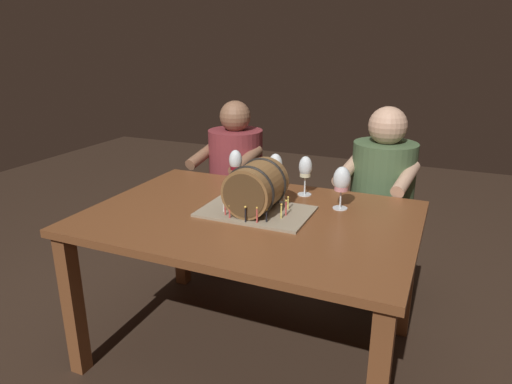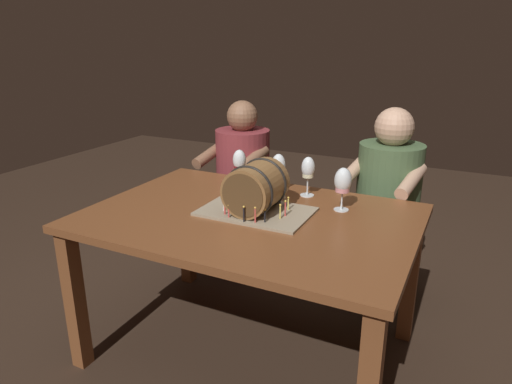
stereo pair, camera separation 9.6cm
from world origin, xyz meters
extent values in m
plane|color=#332319|center=(0.00, 0.00, 0.00)|extent=(8.00, 8.00, 0.00)
cube|color=brown|center=(0.00, 0.00, 0.71)|extent=(1.47, 1.02, 0.03)
cube|color=brown|center=(-0.67, -0.45, 0.35)|extent=(0.07, 0.07, 0.69)
cube|color=brown|center=(-0.67, 0.45, 0.35)|extent=(0.07, 0.07, 0.69)
cube|color=brown|center=(0.67, 0.45, 0.35)|extent=(0.07, 0.07, 0.69)
cube|color=gray|center=(0.02, 0.03, 0.73)|extent=(0.50, 0.33, 0.01)
cylinder|color=brown|center=(0.02, 0.03, 0.85)|extent=(0.22, 0.26, 0.22)
cylinder|color=#4F371E|center=(0.02, -0.10, 0.85)|extent=(0.19, 0.00, 0.19)
cylinder|color=#4F371E|center=(0.02, 0.17, 0.85)|extent=(0.19, 0.00, 0.19)
torus|color=black|center=(0.02, -0.04, 0.85)|extent=(0.24, 0.01, 0.24)
torus|color=black|center=(0.02, 0.11, 0.85)|extent=(0.24, 0.01, 0.24)
cylinder|color=#D64C47|center=(0.16, 0.03, 0.77)|extent=(0.01, 0.01, 0.06)
sphere|color=#F9C64C|center=(0.16, 0.03, 0.81)|extent=(0.01, 0.01, 0.01)
cylinder|color=#EAD666|center=(0.15, 0.10, 0.77)|extent=(0.01, 0.01, 0.05)
sphere|color=#F9C64C|center=(0.15, 0.10, 0.80)|extent=(0.01, 0.01, 0.01)
cylinder|color=silver|center=(0.11, 0.15, 0.77)|extent=(0.01, 0.01, 0.05)
sphere|color=#F9C64C|center=(0.11, 0.15, 0.80)|extent=(0.01, 0.01, 0.01)
cylinder|color=black|center=(0.08, 0.17, 0.77)|extent=(0.01, 0.01, 0.06)
sphere|color=#F9C64C|center=(0.08, 0.17, 0.81)|extent=(0.01, 0.01, 0.01)
cylinder|color=#D64C47|center=(0.00, 0.18, 0.77)|extent=(0.01, 0.01, 0.05)
sphere|color=#F9C64C|center=(0.00, 0.18, 0.80)|extent=(0.01, 0.01, 0.01)
cylinder|color=#EAD666|center=(-0.03, 0.17, 0.77)|extent=(0.01, 0.01, 0.05)
sphere|color=#F9C64C|center=(-0.03, 0.17, 0.80)|extent=(0.01, 0.01, 0.01)
cylinder|color=#EAD666|center=(-0.08, 0.15, 0.77)|extent=(0.01, 0.01, 0.05)
sphere|color=#F9C64C|center=(-0.08, 0.15, 0.80)|extent=(0.01, 0.01, 0.01)
cylinder|color=#D64C47|center=(-0.11, 0.10, 0.77)|extent=(0.01, 0.01, 0.06)
sphere|color=#F9C64C|center=(-0.11, 0.10, 0.81)|extent=(0.01, 0.01, 0.01)
cylinder|color=silver|center=(-0.13, 0.04, 0.77)|extent=(0.01, 0.01, 0.06)
sphere|color=#F9C64C|center=(-0.13, 0.04, 0.81)|extent=(0.01, 0.01, 0.01)
cylinder|color=silver|center=(-0.11, -0.04, 0.77)|extent=(0.01, 0.01, 0.06)
sphere|color=#F9C64C|center=(-0.11, -0.04, 0.81)|extent=(0.01, 0.01, 0.01)
cylinder|color=#D64C47|center=(-0.09, -0.07, 0.77)|extent=(0.01, 0.01, 0.05)
sphere|color=#F9C64C|center=(-0.09, -0.07, 0.80)|extent=(0.01, 0.01, 0.01)
cylinder|color=#D64C47|center=(-0.05, -0.10, 0.77)|extent=(0.01, 0.01, 0.05)
sphere|color=#F9C64C|center=(-0.05, -0.10, 0.80)|extent=(0.01, 0.01, 0.01)
cylinder|color=black|center=(0.03, -0.12, 0.77)|extent=(0.01, 0.01, 0.06)
sphere|color=#F9C64C|center=(0.03, -0.12, 0.81)|extent=(0.01, 0.01, 0.01)
cylinder|color=#D64C47|center=(0.08, -0.10, 0.77)|extent=(0.01, 0.01, 0.06)
sphere|color=#F9C64C|center=(0.08, -0.10, 0.81)|extent=(0.01, 0.01, 0.01)
cylinder|color=black|center=(0.11, -0.08, 0.77)|extent=(0.01, 0.01, 0.05)
sphere|color=#F9C64C|center=(0.11, -0.08, 0.80)|extent=(0.01, 0.01, 0.01)
cylinder|color=#EAD666|center=(0.16, -0.01, 0.77)|extent=(0.01, 0.01, 0.06)
sphere|color=#F9C64C|center=(0.16, -0.01, 0.80)|extent=(0.01, 0.01, 0.01)
cylinder|color=white|center=(0.14, 0.36, 0.73)|extent=(0.07, 0.07, 0.00)
cylinder|color=white|center=(0.14, 0.36, 0.78)|extent=(0.01, 0.01, 0.09)
ellipsoid|color=white|center=(0.14, 0.36, 0.88)|extent=(0.07, 0.07, 0.11)
cylinder|color=beige|center=(0.14, 0.36, 0.84)|extent=(0.06, 0.06, 0.03)
cylinder|color=white|center=(-0.02, 0.36, 0.73)|extent=(0.06, 0.06, 0.00)
cylinder|color=white|center=(-0.02, 0.36, 0.77)|extent=(0.01, 0.01, 0.08)
ellipsoid|color=white|center=(-0.02, 0.36, 0.87)|extent=(0.07, 0.07, 0.12)
cylinder|color=#C6842D|center=(-0.02, 0.36, 0.84)|extent=(0.06, 0.06, 0.05)
cylinder|color=white|center=(-0.25, 0.36, 0.73)|extent=(0.07, 0.07, 0.00)
cylinder|color=white|center=(-0.25, 0.36, 0.77)|extent=(0.01, 0.01, 0.08)
ellipsoid|color=white|center=(-0.25, 0.36, 0.87)|extent=(0.07, 0.07, 0.11)
cylinder|color=maroon|center=(-0.25, 0.36, 0.84)|extent=(0.06, 0.06, 0.05)
cylinder|color=white|center=(0.36, 0.24, 0.73)|extent=(0.07, 0.07, 0.00)
cylinder|color=white|center=(0.36, 0.24, 0.77)|extent=(0.01, 0.01, 0.08)
ellipsoid|color=white|center=(0.36, 0.24, 0.87)|extent=(0.08, 0.08, 0.12)
cylinder|color=pink|center=(0.36, 0.24, 0.84)|extent=(0.06, 0.06, 0.04)
cube|color=#4C1B1E|center=(-0.47, 0.81, 0.23)|extent=(0.34, 0.32, 0.45)
cylinder|color=maroon|center=(-0.47, 0.81, 0.69)|extent=(0.38, 0.38, 0.49)
sphere|color=brown|center=(-0.47, 0.81, 1.02)|extent=(0.19, 0.19, 0.19)
cylinder|color=brown|center=(-0.32, 0.66, 0.79)|extent=(0.10, 0.31, 0.14)
cylinder|color=brown|center=(-0.63, 0.69, 0.79)|extent=(0.10, 0.31, 0.14)
cube|color=#2A3A24|center=(0.47, 0.81, 0.23)|extent=(0.34, 0.32, 0.45)
cylinder|color=#47603D|center=(0.47, 0.81, 0.69)|extent=(0.41, 0.41, 0.49)
sphere|color=tan|center=(0.47, 0.81, 1.03)|extent=(0.21, 0.21, 0.21)
cylinder|color=tan|center=(0.60, 0.65, 0.79)|extent=(0.12, 0.32, 0.14)
cylinder|color=tan|center=(0.29, 0.70, 0.79)|extent=(0.12, 0.32, 0.14)
camera|label=1|loc=(0.80, -1.77, 1.49)|focal=32.22mm
camera|label=2|loc=(0.88, -1.73, 1.49)|focal=32.22mm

